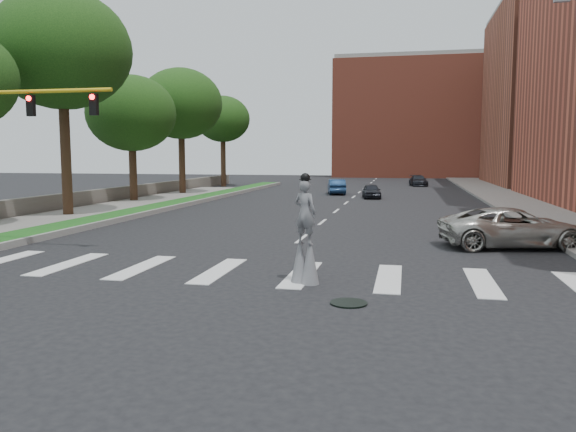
% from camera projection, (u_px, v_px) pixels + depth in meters
% --- Properties ---
extents(ground_plane, '(160.00, 160.00, 0.00)m').
position_uv_depth(ground_plane, '(251.00, 280.00, 15.98)').
color(ground_plane, black).
rests_on(ground_plane, ground).
extents(grass_median, '(2.00, 60.00, 0.25)m').
position_uv_depth(grass_median, '(166.00, 206.00, 37.78)').
color(grass_median, '#164E17').
rests_on(grass_median, ground).
extents(median_curb, '(0.20, 60.00, 0.28)m').
position_uv_depth(median_curb, '(181.00, 206.00, 37.56)').
color(median_curb, gray).
rests_on(median_curb, ground).
extents(sidewalk_left, '(4.00, 60.00, 0.18)m').
position_uv_depth(sidewalk_left, '(30.00, 223.00, 28.67)').
color(sidewalk_left, slate).
rests_on(sidewalk_left, ground).
extents(sidewalk_right, '(5.00, 90.00, 0.18)m').
position_uv_depth(sidewalk_right, '(530.00, 206.00, 37.73)').
color(sidewalk_right, slate).
rests_on(sidewalk_right, ground).
extents(stone_wall, '(0.50, 56.00, 1.10)m').
position_uv_depth(stone_wall, '(107.00, 196.00, 40.80)').
color(stone_wall, '#5C574F').
rests_on(stone_wall, ground).
extents(manhole, '(0.90, 0.90, 0.04)m').
position_uv_depth(manhole, '(349.00, 303.00, 13.42)').
color(manhole, black).
rests_on(manhole, ground).
extents(building_far, '(16.00, 22.00, 20.00)m').
position_uv_depth(building_far, '(569.00, 97.00, 62.91)').
color(building_far, '#9A4E39').
rests_on(building_far, ground).
extents(building_backdrop, '(26.00, 14.00, 18.00)m').
position_uv_depth(building_backdrop, '(418.00, 120.00, 89.63)').
color(building_backdrop, '#A84A35').
rests_on(building_backdrop, ground).
extents(traffic_signal, '(5.30, 0.23, 6.20)m').
position_uv_depth(traffic_signal, '(13.00, 138.00, 20.45)').
color(traffic_signal, black).
rests_on(traffic_signal, ground).
extents(stilt_performer, '(0.82, 0.64, 3.06)m').
position_uv_depth(stilt_performer, '(305.00, 240.00, 15.44)').
color(stilt_performer, '#342115').
rests_on(stilt_performer, ground).
extents(suv_crossing, '(5.91, 3.58, 1.53)m').
position_uv_depth(suv_crossing, '(514.00, 228.00, 21.47)').
color(suv_crossing, '#B6B4AC').
rests_on(suv_crossing, ground).
extents(car_near, '(1.85, 3.59, 1.17)m').
position_uv_depth(car_near, '(371.00, 191.00, 45.62)').
color(car_near, black).
rests_on(car_near, ground).
extents(car_mid, '(2.16, 4.27, 1.34)m').
position_uv_depth(car_mid, '(337.00, 187.00, 50.30)').
color(car_mid, navy).
rests_on(car_mid, ground).
extents(car_far, '(2.27, 4.38, 1.21)m').
position_uv_depth(car_far, '(418.00, 181.00, 63.29)').
color(car_far, black).
rests_on(car_far, ground).
extents(tree_2, '(7.66, 7.66, 12.56)m').
position_uv_depth(tree_2, '(61.00, 50.00, 30.94)').
color(tree_2, '#342115').
rests_on(tree_2, ground).
extents(tree_3, '(6.52, 6.52, 9.33)m').
position_uv_depth(tree_3, '(131.00, 114.00, 41.06)').
color(tree_3, '#342115').
rests_on(tree_3, ground).
extents(tree_4, '(7.21, 7.21, 11.00)m').
position_uv_depth(tree_4, '(181.00, 104.00, 48.74)').
color(tree_4, '#342115').
rests_on(tree_4, ground).
extents(tree_5, '(5.97, 5.97, 9.97)m').
position_uv_depth(tree_5, '(223.00, 119.00, 61.77)').
color(tree_5, '#342115').
rests_on(tree_5, ground).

